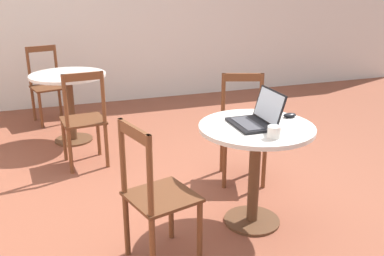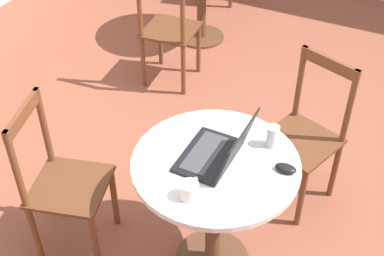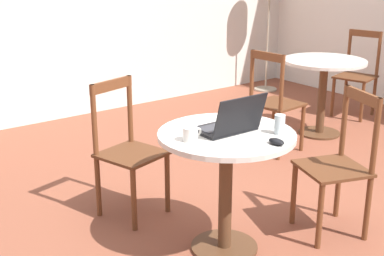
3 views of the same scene
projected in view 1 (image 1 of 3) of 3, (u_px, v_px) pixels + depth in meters
name	position (u px, v px, depth m)	size (l,w,h in m)	color
ground_plane	(232.00, 193.00, 3.60)	(16.00, 16.00, 0.00)	brown
wall_side	(139.00, 6.00, 6.03)	(0.06, 9.40, 2.70)	silver
cafe_table_near	(255.00, 148.00, 2.98)	(0.80, 0.80, 0.75)	#51331E
cafe_table_mid	(69.00, 89.00, 4.58)	(0.80, 0.80, 0.75)	#51331E
chair_near_right	(243.00, 130.00, 3.75)	(0.49, 0.49, 0.93)	brown
chair_near_back	(155.00, 197.00, 2.59)	(0.47, 0.47, 0.93)	brown
chair_mid_left	(84.00, 121.00, 3.99)	(0.42, 0.42, 0.93)	brown
chair_mid_right	(48.00, 86.00, 5.30)	(0.47, 0.47, 0.93)	brown
laptop	(256.00, 118.00, 2.92)	(0.35, 0.29, 0.24)	black
mouse	(290.00, 115.00, 3.09)	(0.06, 0.10, 0.03)	black
mug	(274.00, 132.00, 2.69)	(0.12, 0.08, 0.08)	silver
drinking_glass	(266.00, 106.00, 3.17)	(0.06, 0.06, 0.11)	silver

